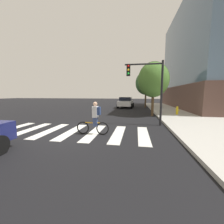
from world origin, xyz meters
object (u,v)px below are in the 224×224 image
(cyclist, at_px, (95,118))
(street_tree_mid, at_px, (146,83))
(sedan_mid, at_px, (126,102))
(traffic_light_near, at_px, (149,82))
(street_tree_near, at_px, (153,80))
(fire_hydrant, at_px, (177,110))

(cyclist, xyz_separation_m, street_tree_mid, (3.50, 15.74, 2.93))
(sedan_mid, xyz_separation_m, traffic_light_near, (2.33, -12.25, 2.02))
(street_tree_mid, bearing_deg, sedan_mid, -166.77)
(sedan_mid, relative_size, street_tree_near, 0.96)
(traffic_light_near, xyz_separation_m, fire_hydrant, (3.10, 4.58, -2.33))
(traffic_light_near, bearing_deg, fire_hydrant, 55.96)
(sedan_mid, height_order, traffic_light_near, traffic_light_near)
(street_tree_near, bearing_deg, street_tree_mid, 90.71)
(fire_hydrant, bearing_deg, street_tree_mid, 106.27)
(cyclist, relative_size, traffic_light_near, 0.41)
(traffic_light_near, bearing_deg, sedan_mid, 100.77)
(traffic_light_near, relative_size, street_tree_mid, 0.75)
(street_tree_near, bearing_deg, sedan_mid, 111.00)
(traffic_light_near, relative_size, fire_hydrant, 5.38)
(traffic_light_near, distance_m, fire_hydrant, 6.00)
(traffic_light_near, distance_m, street_tree_near, 4.30)
(sedan_mid, distance_m, traffic_light_near, 12.63)
(street_tree_mid, bearing_deg, cyclist, -102.55)
(cyclist, height_order, fire_hydrant, cyclist)
(sedan_mid, relative_size, fire_hydrant, 6.20)
(sedan_mid, relative_size, street_tree_mid, 0.86)
(street_tree_near, xyz_separation_m, street_tree_mid, (-0.11, 8.76, 0.38))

